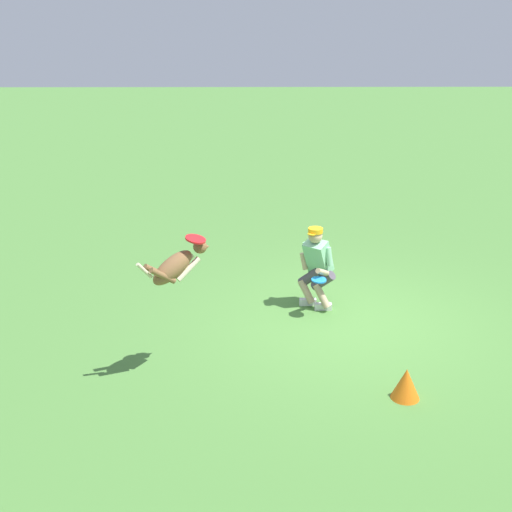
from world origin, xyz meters
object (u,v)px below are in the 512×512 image
at_px(person, 317,265).
at_px(dog, 176,265).
at_px(frisbee_flying, 196,239).
at_px(frisbee_held, 319,280).
at_px(training_cone, 406,384).

height_order(person, dog, dog).
distance_m(dog, frisbee_flying, 0.39).
xyz_separation_m(frisbee_held, training_cone, (-0.83, 2.23, -0.42)).
height_order(dog, frisbee_flying, frisbee_flying).
bearing_deg(person, dog, -3.78).
distance_m(frisbee_flying, training_cone, 3.02).
bearing_deg(frisbee_flying, frisbee_held, -135.90).
distance_m(person, dog, 2.90).
distance_m(dog, frisbee_held, 2.66).
xyz_separation_m(person, training_cone, (-0.83, 2.62, -0.51)).
xyz_separation_m(frisbee_flying, frisbee_held, (-1.65, -1.60, -1.18)).
relative_size(dog, training_cone, 2.20).
height_order(frisbee_held, training_cone, frisbee_held).
bearing_deg(dog, training_cone, -48.01).
bearing_deg(frisbee_held, dog, 41.71).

